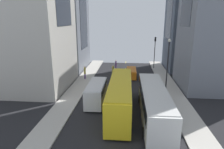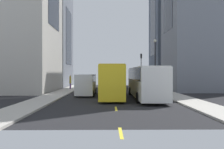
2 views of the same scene
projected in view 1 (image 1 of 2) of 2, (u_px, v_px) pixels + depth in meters
name	position (u px, v px, depth m)	size (l,w,h in m)	color
ground_plane	(124.00, 93.00, 28.04)	(40.86, 40.86, 0.00)	black
sidewalk_west	(174.00, 95.00, 27.45)	(2.72, 44.00, 0.15)	#B2ADA3
sidewalk_east	(75.00, 92.00, 28.59)	(2.72, 44.00, 0.15)	#B2ADA3
lane_stripe_0	(126.00, 62.00, 48.16)	(0.16, 2.00, 0.01)	yellow
lane_stripe_1	(125.00, 69.00, 41.46)	(0.16, 2.00, 0.01)	yellow
lane_stripe_2	(125.00, 79.00, 34.75)	(0.16, 2.00, 0.01)	yellow
lane_stripe_3	(124.00, 93.00, 28.04)	(0.16, 2.00, 0.01)	yellow
lane_stripe_4	(122.00, 117.00, 21.33)	(0.16, 2.00, 0.01)	yellow
building_east_0	(60.00, 21.00, 39.85)	(9.84, 11.04, 19.78)	slate
city_bus_white	(154.00, 101.00, 20.56)	(2.80, 12.28, 3.35)	silver
streetcar_yellow	(120.00, 94.00, 22.24)	(2.70, 12.32, 3.59)	yellow
delivery_van_white	(96.00, 91.00, 24.58)	(2.25, 6.10, 2.58)	white
car_orange_0	(131.00, 72.00, 35.54)	(1.92, 4.70, 1.60)	orange
pedestrian_walking_far	(116.00, 65.00, 40.46)	(0.29, 0.29, 2.15)	#593372
pedestrian_crossing_near	(113.00, 71.00, 35.56)	(0.38, 0.38, 2.29)	black
pedestrian_waiting_curb	(85.00, 72.00, 34.17)	(0.32, 0.32, 2.25)	#593372
traffic_light_near_corner	(155.00, 47.00, 40.96)	(0.32, 0.44, 6.59)	black
streetlamp_near	(168.00, 60.00, 27.77)	(0.44, 0.44, 7.54)	black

